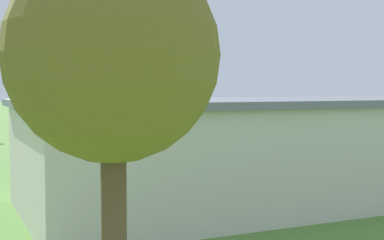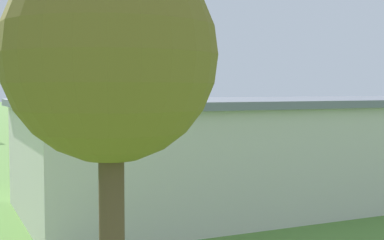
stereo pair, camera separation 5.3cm
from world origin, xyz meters
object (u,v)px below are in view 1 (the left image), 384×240
person_at_fence_line (308,151)px  person_crossing_taxiway (40,161)px  person_near_hangar_door (78,159)px  tree_at_field_edge (113,59)px  biplane (171,103)px  hangar (287,149)px

person_at_fence_line → person_crossing_taxiway: bearing=-5.4°
person_near_hangar_door → tree_at_field_edge: 31.17m
person_near_hangar_door → person_crossing_taxiway: bearing=-3.7°
person_at_fence_line → biplane: bearing=-77.7°
biplane → tree_at_field_edge: size_ratio=0.98×
hangar → person_at_fence_line: (-10.18, -12.75, -1.99)m
person_near_hangar_door → biplane: bearing=-127.1°
person_near_hangar_door → person_at_fence_line: 19.10m
hangar → person_near_hangar_door: bearing=-58.9°
person_crossing_taxiway → biplane: bearing=-132.2°
hangar → biplane: size_ratio=3.38×
biplane → tree_at_field_edge: (19.37, 49.31, 2.28)m
biplane → person_at_fence_line: bearing=102.3°
tree_at_field_edge → biplane: bearing=-111.4°
hangar → person_at_fence_line: size_ratio=18.01×
biplane → person_near_hangar_door: (14.44, 19.09, -3.53)m
person_at_fence_line → tree_at_field_edge: 37.56m
person_near_hangar_door → person_crossing_taxiway: person_near_hangar_door is taller
person_near_hangar_door → person_crossing_taxiway: (2.72, -0.18, -0.01)m
hangar → biplane: (-5.61, -33.71, 1.61)m
biplane → person_at_fence_line: (-4.56, 20.96, -3.60)m
hangar → person_crossing_taxiway: size_ratio=16.98×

